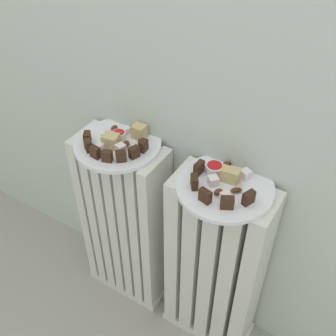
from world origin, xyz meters
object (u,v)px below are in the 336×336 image
(radiator_left, at_px, (126,224))
(plate_left, at_px, (118,144))
(radiator_right, at_px, (215,268))
(jam_bowl_right, at_px, (214,168))
(jam_bowl_left, at_px, (119,135))
(plate_right, at_px, (225,187))
(fork, at_px, (241,177))

(radiator_left, height_order, plate_left, plate_left)
(radiator_right, relative_size, jam_bowl_right, 14.14)
(radiator_right, distance_m, jam_bowl_right, 0.37)
(plate_left, height_order, jam_bowl_left, jam_bowl_left)
(jam_bowl_left, height_order, jam_bowl_right, jam_bowl_right)
(plate_right, relative_size, jam_bowl_left, 6.31)
(plate_left, distance_m, plate_right, 0.34)
(radiator_right, distance_m, plate_left, 0.49)
(radiator_left, relative_size, jam_bowl_left, 16.83)
(radiator_right, height_order, plate_right, plate_right)
(plate_right, height_order, fork, fork)
(radiator_left, xyz_separation_m, plate_left, (-0.00, 0.00, 0.35))
(plate_right, bearing_deg, radiator_right, 180.00)
(jam_bowl_right, bearing_deg, radiator_right, -32.89)
(radiator_right, relative_size, fork, 7.05)
(plate_left, relative_size, jam_bowl_right, 5.30)
(jam_bowl_left, bearing_deg, plate_left, -67.37)
(jam_bowl_right, bearing_deg, plate_left, -174.09)
(radiator_left, distance_m, fork, 0.51)
(radiator_right, distance_m, jam_bowl_left, 0.51)
(radiator_left, distance_m, plate_left, 0.35)
(plate_right, distance_m, fork, 0.05)
(jam_bowl_left, bearing_deg, radiator_left, -67.37)
(radiator_left, relative_size, jam_bowl_right, 14.14)
(radiator_left, bearing_deg, plate_right, 0.00)
(plate_right, distance_m, jam_bowl_left, 0.35)
(jam_bowl_right, bearing_deg, jam_bowl_left, -177.84)
(plate_left, height_order, fork, fork)
(jam_bowl_left, bearing_deg, jam_bowl_right, 2.16)
(plate_left, xyz_separation_m, jam_bowl_right, (0.29, 0.03, 0.02))
(fork, bearing_deg, plate_right, -114.77)
(radiator_right, distance_m, plate_right, 0.35)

